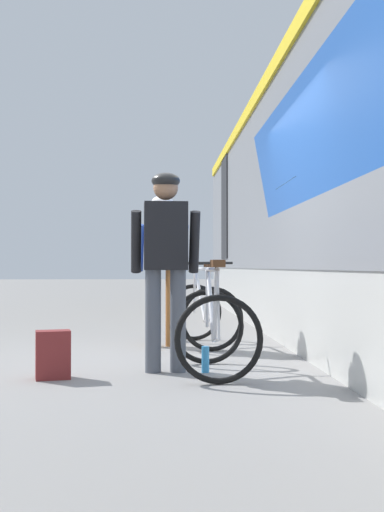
{
  "coord_description": "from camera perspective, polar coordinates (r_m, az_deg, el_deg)",
  "views": [
    {
      "loc": [
        0.01,
        -5.96,
        0.93
      ],
      "look_at": [
        0.38,
        1.02,
        1.05
      ],
      "focal_mm": 43.61,
      "sensor_mm": 36.0,
      "label": 1
    }
  ],
  "objects": [
    {
      "name": "bicycle_far_white",
      "position": [
        7.34,
        0.98,
        -5.11
      ],
      "size": [
        0.85,
        1.16,
        0.99
      ],
      "color": "black",
      "rests_on": "ground"
    },
    {
      "name": "bicycle_near_silver",
      "position": [
        5.44,
        1.89,
        -6.55
      ],
      "size": [
        0.73,
        1.08,
        0.99
      ],
      "color": "black",
      "rests_on": "ground"
    },
    {
      "name": "cyclist_near_in_dark",
      "position": [
        5.5,
        -2.43,
        0.31
      ],
      "size": [
        0.62,
        0.33,
        1.76
      ],
      "color": "#4C515B",
      "rests_on": "ground"
    },
    {
      "name": "water_bottle_near_the_bikes",
      "position": [
        5.53,
        1.24,
        -9.46
      ],
      "size": [
        0.07,
        0.07,
        0.23
      ],
      "primitive_type": "cylinder",
      "color": "#338CCC",
      "rests_on": "ground"
    },
    {
      "name": "ground_plane",
      "position": [
        6.03,
        -3.14,
        -9.86
      ],
      "size": [
        80.0,
        80.0,
        0.0
      ],
      "primitive_type": "plane",
      "color": "gray"
    },
    {
      "name": "backpack_on_platform",
      "position": [
        5.34,
        -12.63,
        -8.82
      ],
      "size": [
        0.31,
        0.24,
        0.4
      ],
      "primitive_type": "cube",
      "rotation": [
        0.0,
        0.0,
        0.23
      ],
      "color": "maroon",
      "rests_on": "ground"
    },
    {
      "name": "cyclist_far_in_blue",
      "position": [
        7.27,
        -2.75,
        -0.0
      ],
      "size": [
        0.64,
        0.35,
        1.76
      ],
      "color": "#935B2D",
      "rests_on": "ground"
    }
  ]
}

